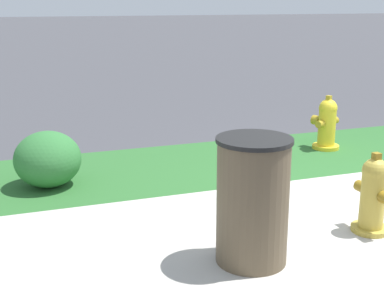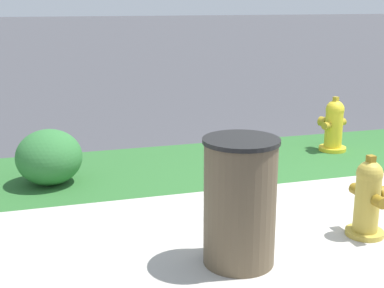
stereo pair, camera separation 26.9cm
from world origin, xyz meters
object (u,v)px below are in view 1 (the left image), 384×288
object	(u,v)px
fire_hydrant_by_grass_verge	(374,195)
shrub_bush_far_verge	(48,159)
trash_bin	(253,201)
fire_hydrant_far_end	(327,124)

from	to	relation	value
fire_hydrant_by_grass_verge	shrub_bush_far_verge	size ratio (longest dim) A/B	1.01
fire_hydrant_by_grass_verge	trash_bin	world-z (taller)	trash_bin
fire_hydrant_far_end	shrub_bush_far_verge	world-z (taller)	fire_hydrant_far_end
fire_hydrant_far_end	fire_hydrant_by_grass_verge	bearing A→B (deg)	-138.11
fire_hydrant_by_grass_verge	trash_bin	xyz separation A→B (m)	(-1.13, -0.14, 0.14)
shrub_bush_far_verge	fire_hydrant_far_end	bearing A→B (deg)	4.87
fire_hydrant_far_end	fire_hydrant_by_grass_verge	size ratio (longest dim) A/B	1.02
trash_bin	shrub_bush_far_verge	bearing A→B (deg)	119.78
trash_bin	shrub_bush_far_verge	world-z (taller)	trash_bin
fire_hydrant_by_grass_verge	trash_bin	bearing A→B (deg)	-85.59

